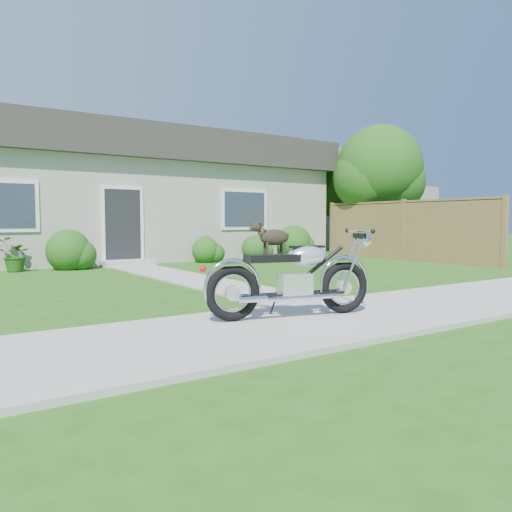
{
  "coord_description": "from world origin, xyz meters",
  "views": [
    {
      "loc": [
        -6.11,
        -4.59,
        1.22
      ],
      "look_at": [
        -2.38,
        1.0,
        0.75
      ],
      "focal_mm": 35.0,
      "sensor_mm": 36.0,
      "label": 1
    }
  ],
  "objects_px": {
    "tree_near": "(383,172)",
    "potted_plant_left": "(14,255)",
    "house": "(136,194)",
    "fence": "(403,230)",
    "tree_far": "(350,185)",
    "motorcycle_with_dog": "(294,276)",
    "potted_plant_right": "(204,249)"
  },
  "relations": [
    {
      "from": "house",
      "to": "motorcycle_with_dog",
      "type": "relative_size",
      "value": 5.74
    },
    {
      "from": "tree_near",
      "to": "potted_plant_left",
      "type": "height_order",
      "value": "tree_near"
    },
    {
      "from": "tree_near",
      "to": "potted_plant_left",
      "type": "relative_size",
      "value": 5.5
    },
    {
      "from": "tree_far",
      "to": "tree_near",
      "type": "bearing_deg",
      "value": -100.43
    },
    {
      "from": "fence",
      "to": "tree_far",
      "type": "height_order",
      "value": "tree_far"
    },
    {
      "from": "potted_plant_right",
      "to": "tree_far",
      "type": "bearing_deg",
      "value": 9.57
    },
    {
      "from": "tree_near",
      "to": "tree_far",
      "type": "height_order",
      "value": "tree_near"
    },
    {
      "from": "house",
      "to": "tree_near",
      "type": "bearing_deg",
      "value": -29.83
    },
    {
      "from": "tree_near",
      "to": "motorcycle_with_dog",
      "type": "bearing_deg",
      "value": -142.84
    },
    {
      "from": "tree_far",
      "to": "motorcycle_with_dog",
      "type": "relative_size",
      "value": 1.87
    },
    {
      "from": "fence",
      "to": "potted_plant_left",
      "type": "height_order",
      "value": "fence"
    },
    {
      "from": "house",
      "to": "potted_plant_right",
      "type": "relative_size",
      "value": 15.62
    },
    {
      "from": "house",
      "to": "tree_near",
      "type": "distance_m",
      "value": 8.7
    },
    {
      "from": "house",
      "to": "tree_near",
      "type": "height_order",
      "value": "tree_near"
    },
    {
      "from": "fence",
      "to": "potted_plant_left",
      "type": "xyz_separation_m",
      "value": [
        -10.63,
        2.8,
        -0.52
      ]
    },
    {
      "from": "fence",
      "to": "potted_plant_left",
      "type": "relative_size",
      "value": 7.9
    },
    {
      "from": "house",
      "to": "potted_plant_left",
      "type": "bearing_deg",
      "value": -141.46
    },
    {
      "from": "potted_plant_right",
      "to": "fence",
      "type": "bearing_deg",
      "value": -27.06
    },
    {
      "from": "house",
      "to": "tree_far",
      "type": "distance_m",
      "value": 8.22
    },
    {
      "from": "potted_plant_left",
      "to": "motorcycle_with_dog",
      "type": "distance_m",
      "value": 8.56
    },
    {
      "from": "potted_plant_left",
      "to": "house",
      "type": "bearing_deg",
      "value": 38.54
    },
    {
      "from": "potted_plant_left",
      "to": "potted_plant_right",
      "type": "distance_m",
      "value": 5.14
    },
    {
      "from": "tree_far",
      "to": "potted_plant_right",
      "type": "bearing_deg",
      "value": -170.43
    },
    {
      "from": "fence",
      "to": "motorcycle_with_dog",
      "type": "distance_m",
      "value": 10.27
    },
    {
      "from": "house",
      "to": "tree_far",
      "type": "relative_size",
      "value": 3.08
    },
    {
      "from": "tree_near",
      "to": "tree_far",
      "type": "distance_m",
      "value": 2.12
    },
    {
      "from": "fence",
      "to": "tree_near",
      "type": "bearing_deg",
      "value": 57.99
    },
    {
      "from": "fence",
      "to": "potted_plant_left",
      "type": "distance_m",
      "value": 11.0
    },
    {
      "from": "fence",
      "to": "motorcycle_with_dog",
      "type": "height_order",
      "value": "fence"
    },
    {
      "from": "fence",
      "to": "tree_far",
      "type": "distance_m",
      "value": 4.62
    },
    {
      "from": "house",
      "to": "fence",
      "type": "distance_m",
      "value": 8.96
    },
    {
      "from": "potted_plant_left",
      "to": "potted_plant_right",
      "type": "xyz_separation_m",
      "value": [
        5.14,
        0.0,
        -0.02
      ]
    }
  ]
}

